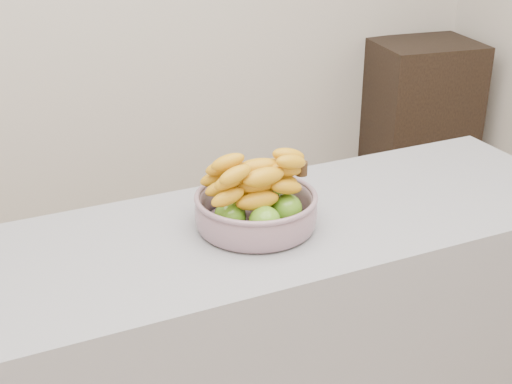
# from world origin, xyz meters

# --- Properties ---
(counter) EXTENTS (2.00, 0.60, 0.90)m
(counter) POSITION_xyz_m (0.00, 0.38, 0.45)
(counter) COLOR #94949B
(counter) RESTS_ON ground
(cabinet) EXTENTS (0.57, 0.48, 0.93)m
(cabinet) POSITION_xyz_m (1.65, 1.78, 0.47)
(cabinet) COLOR black
(cabinet) RESTS_ON ground
(fruit_bowl) EXTENTS (0.32, 0.32, 0.19)m
(fruit_bowl) POSITION_xyz_m (0.04, 0.38, 0.96)
(fruit_bowl) COLOR #929CB0
(fruit_bowl) RESTS_ON counter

